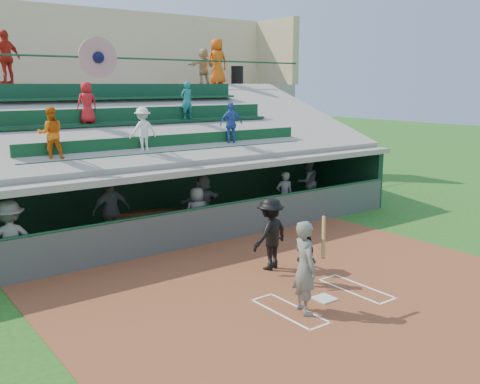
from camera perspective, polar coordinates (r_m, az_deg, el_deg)
ground at (r=12.02m, az=8.98°, el=-11.31°), size 100.00×100.00×0.00m
dirt_slab at (r=12.34m, az=7.30°, el=-10.59°), size 11.00×9.00×0.02m
home_plate at (r=12.01m, az=8.99°, el=-11.15°), size 0.43×0.43×0.03m
batters_box_chalk at (r=12.01m, az=8.98°, el=-11.21°), size 2.65×1.85×0.01m
dugout_floor at (r=17.13m, az=-7.37°, el=-4.24°), size 16.00×3.50×0.04m
concourse_slab at (r=22.76m, az=-15.93°, el=5.15°), size 20.00×3.00×4.60m
grandstand at (r=20.01m, az=-12.86°, el=4.38°), size 20.40×10.40×7.80m
batter_at_plate at (r=10.98m, az=6.96°, el=-7.94°), size 0.95×0.82×1.95m
catcher at (r=12.56m, az=6.90°, el=-7.17°), size 0.73×0.66×1.22m
home_umpire at (r=13.46m, az=3.24°, el=-4.46°), size 1.31×0.94×1.84m
dugout_bench at (r=18.18m, az=-9.22°, el=-2.61°), size 13.51×5.68×0.43m
dugout_player_a at (r=13.83m, az=-23.24°, el=-4.72°), size 1.34×0.93×1.91m
dugout_player_b at (r=15.96m, az=-13.58°, el=-1.96°), size 1.15×0.49×1.94m
dugout_player_c at (r=15.98m, az=-4.61°, el=-2.29°), size 0.85×0.62×1.60m
dugout_player_d at (r=17.22m, az=-3.96°, el=-1.03°), size 1.68×0.80×1.74m
dugout_player_e at (r=18.45m, az=4.76°, el=-0.35°), size 0.70×0.58×1.65m
dugout_player_f at (r=20.53m, az=7.22°, el=1.09°), size 1.00×0.84×1.85m
trash_bin at (r=25.74m, az=-0.30°, el=12.34°), size 0.57×0.57×0.85m
concourse_staff_a at (r=20.98m, az=-23.67°, el=13.01°), size 1.19×0.86×1.88m
concourse_staff_b at (r=24.04m, az=-2.47°, el=13.74°), size 1.03×0.73×1.98m
concourse_staff_c at (r=24.81m, az=-3.92°, el=13.23°), size 1.54×0.62×1.62m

